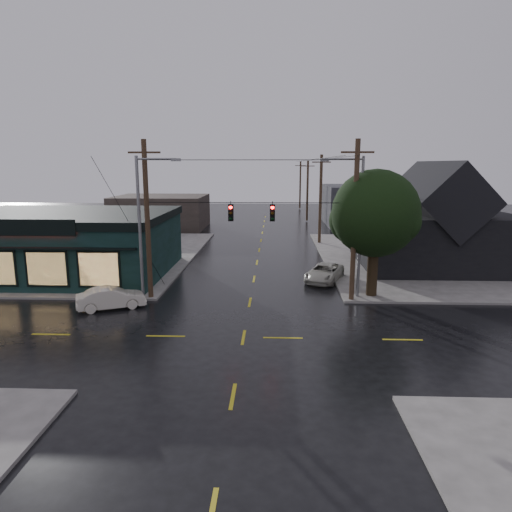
{
  "coord_description": "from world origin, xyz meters",
  "views": [
    {
      "loc": [
        1.52,
        -21.85,
        8.65
      ],
      "look_at": [
        0.47,
        4.16,
        3.39
      ],
      "focal_mm": 32.0,
      "sensor_mm": 36.0,
      "label": 1
    }
  ],
  "objects_px": {
    "corner_tree": "(375,214)",
    "utility_pole_ne": "(351,301)",
    "suv_silver": "(324,273)",
    "sedan_cream": "(111,298)",
    "utility_pole_nw": "(151,299)"
  },
  "relations": [
    {
      "from": "sedan_cream",
      "to": "suv_silver",
      "type": "distance_m",
      "value": 15.45
    },
    {
      "from": "corner_tree",
      "to": "utility_pole_ne",
      "type": "bearing_deg",
      "value": -145.28
    },
    {
      "from": "utility_pole_ne",
      "to": "sedan_cream",
      "type": "height_order",
      "value": "utility_pole_ne"
    },
    {
      "from": "utility_pole_nw",
      "to": "utility_pole_ne",
      "type": "xyz_separation_m",
      "value": [
        13.0,
        0.0,
        0.0
      ]
    },
    {
      "from": "utility_pole_nw",
      "to": "sedan_cream",
      "type": "xyz_separation_m",
      "value": [
        -1.85,
        -2.13,
        0.67
      ]
    },
    {
      "from": "suv_silver",
      "to": "sedan_cream",
      "type": "bearing_deg",
      "value": -130.66
    },
    {
      "from": "corner_tree",
      "to": "utility_pole_ne",
      "type": "xyz_separation_m",
      "value": [
        -1.47,
        -1.02,
        -5.52
      ]
    },
    {
      "from": "utility_pole_nw",
      "to": "suv_silver",
      "type": "relative_size",
      "value": 2.18
    },
    {
      "from": "corner_tree",
      "to": "suv_silver",
      "type": "relative_size",
      "value": 1.77
    },
    {
      "from": "corner_tree",
      "to": "utility_pole_ne",
      "type": "relative_size",
      "value": 0.81
    },
    {
      "from": "corner_tree",
      "to": "suv_silver",
      "type": "distance_m",
      "value": 6.89
    },
    {
      "from": "utility_pole_ne",
      "to": "suv_silver",
      "type": "distance_m",
      "value": 5.27
    },
    {
      "from": "utility_pole_ne",
      "to": "suv_silver",
      "type": "height_order",
      "value": "utility_pole_ne"
    },
    {
      "from": "corner_tree",
      "to": "suv_silver",
      "type": "bearing_deg",
      "value": 123.25
    },
    {
      "from": "corner_tree",
      "to": "utility_pole_ne",
      "type": "distance_m",
      "value": 5.81
    }
  ]
}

